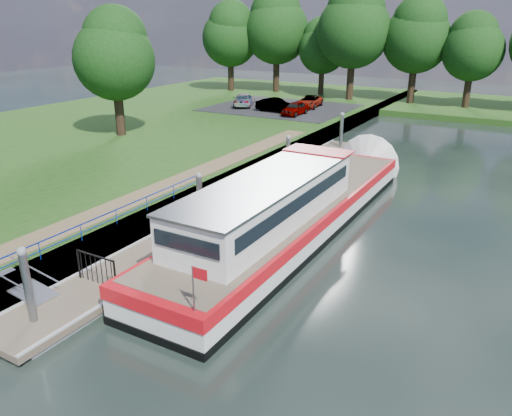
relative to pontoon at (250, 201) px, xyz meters
The scene contains 17 objects.
ground 13.00m from the pontoon, 90.00° to the right, with size 160.00×160.00×0.00m, color black.
riverbank 18.11m from the pontoon, behind, with size 32.00×90.00×0.78m, color #1C3F12.
bank_edge 3.25m from the pontoon, 141.89° to the left, with size 1.10×90.00×0.78m, color #473D2D.
footpath 6.69m from the pontoon, 131.35° to the right, with size 1.60×40.00×0.05m, color brown.
carpark 27.32m from the pontoon, 113.75° to the left, with size 14.00×12.00×0.06m, color black.
blue_fence 10.43m from the pontoon, 105.38° to the right, with size 0.04×18.04×0.72m.
pontoon is the anchor object (origin of this frame).
mooring_piles 1.10m from the pontoon, ahead, with size 0.30×27.30×3.55m.
gangway 12.64m from the pontoon, 98.42° to the right, with size 2.58×1.00×0.92m.
gate_panel 10.84m from the pontoon, 90.00° to the right, with size 1.85×0.05×1.15m.
barge 4.09m from the pontoon, 25.60° to the right, with size 4.36×21.15×4.78m.
horizon_trees 36.55m from the pontoon, 92.58° to the left, with size 54.38×10.03×12.87m.
bank_tree_a 18.78m from the pontoon, 156.11° to the left, with size 6.12×6.12×9.72m.
car_a 23.07m from the pontoon, 109.69° to the left, with size 1.48×3.68×1.25m, color #999999.
car_b 24.50m from the pontoon, 114.55° to the left, with size 1.41×4.03×1.33m, color #999999.
car_c 27.93m from the pontoon, 121.74° to the left, with size 1.83×4.51×1.31m, color #999999.
car_d 27.74m from the pontoon, 107.63° to the left, with size 2.00×4.34×1.21m, color #999999.
Camera 1 is at (12.80, -8.72, 9.26)m, focal length 35.00 mm.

